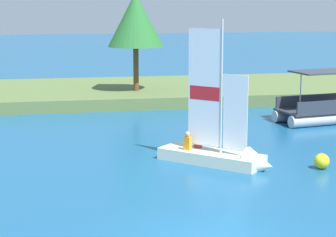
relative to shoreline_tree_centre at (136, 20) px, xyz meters
name	(u,v)px	position (x,y,z in m)	size (l,w,h in m)	color
shore_bank	(112,92)	(-1.33, 2.00, -4.65)	(80.00, 10.42, 0.70)	#5B703D
shoreline_tree_centre	(136,20)	(0.00, 0.00, 0.00)	(3.37, 3.37, 5.94)	brown
sailboat	(227,155)	(1.39, -15.79, -4.57)	(4.26, 4.17, 5.93)	silver
pontoon_boat	(325,110)	(8.70, -8.20, -4.35)	(5.32, 3.08, 2.65)	#B2B2B7
channel_buoy	(322,161)	(4.76, -16.91, -4.70)	(0.59, 0.59, 0.59)	yellow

